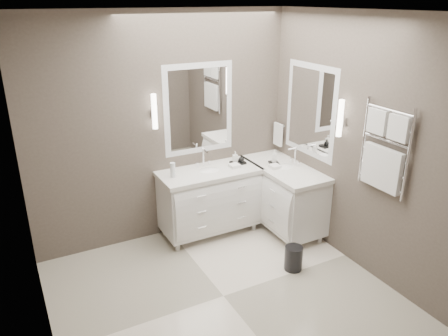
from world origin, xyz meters
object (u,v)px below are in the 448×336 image
vanity_back (210,197)px  waste_bin (293,258)px  towel_ladder (384,153)px  vanity_right (283,193)px

vanity_back → waste_bin: (0.45, -1.16, -0.35)m
vanity_back → towel_ladder: bearing=-55.9°
vanity_right → waste_bin: bearing=-116.9°
vanity_back → towel_ladder: (1.10, -1.63, 0.91)m
towel_ladder → waste_bin: towel_ladder is taller
waste_bin → towel_ladder: bearing=-35.3°
vanity_back → towel_ladder: towel_ladder is taller
vanity_back → waste_bin: 1.30m
waste_bin → vanity_right: bearing=63.1°
vanity_right → towel_ladder: size_ratio=1.38×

